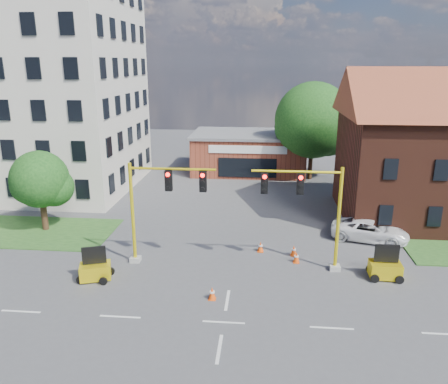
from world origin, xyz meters
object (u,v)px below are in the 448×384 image
Objects in this scene: pickup_white at (370,230)px; signal_mast_west at (159,201)px; trailer_east at (385,268)px; trailer_west at (95,270)px; signal_mast_east at (310,206)px.

signal_mast_west is at bearing 125.74° from pickup_white.
signal_mast_west is 3.19× the size of trailer_east.
trailer_east is (16.20, 1.67, 0.01)m from trailer_west.
trailer_east is at bearing -12.45° from trailer_west.
signal_mast_west is at bearing 180.00° from signal_mast_east.
trailer_east is 0.38× the size of pickup_white.
trailer_east reaches higher than pickup_white.
pickup_white is (13.39, 4.80, -3.21)m from signal_mast_west.
signal_mast_west is 8.71m from signal_mast_east.
signal_mast_west reaches higher than trailer_west.
pickup_white is at bearing 19.74° from signal_mast_west.
pickup_white is at bearing 5.25° from trailer_west.
trailer_west is (-11.91, -2.44, -3.33)m from signal_mast_east.
signal_mast_east reaches higher than pickup_white.
signal_mast_west is 3.21× the size of trailer_west.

